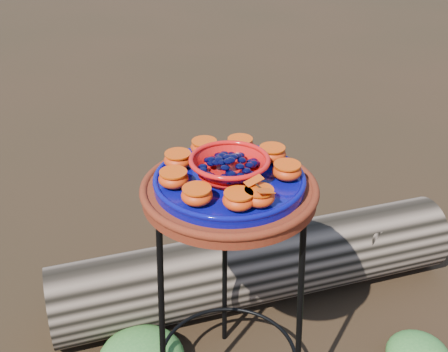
{
  "coord_description": "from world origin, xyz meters",
  "views": [
    {
      "loc": [
        -0.08,
        -1.18,
        1.43
      ],
      "look_at": [
        -0.01,
        0.0,
        0.76
      ],
      "focal_mm": 45.0,
      "sensor_mm": 36.0,
      "label": 1
    }
  ],
  "objects_px": {
    "red_bowl": "(229,168)",
    "cobalt_plate": "(229,182)",
    "driftwood_log": "(256,266)",
    "plant_stand": "(229,305)",
    "terracotta_saucer": "(229,192)"
  },
  "relations": [
    {
      "from": "red_bowl",
      "to": "driftwood_log",
      "type": "height_order",
      "value": "red_bowl"
    },
    {
      "from": "plant_stand",
      "to": "driftwood_log",
      "type": "bearing_deg",
      "value": 73.42
    },
    {
      "from": "terracotta_saucer",
      "to": "red_bowl",
      "type": "height_order",
      "value": "red_bowl"
    },
    {
      "from": "plant_stand",
      "to": "terracotta_saucer",
      "type": "distance_m",
      "value": 0.37
    },
    {
      "from": "terracotta_saucer",
      "to": "red_bowl",
      "type": "xyz_separation_m",
      "value": [
        0.0,
        0.0,
        0.07
      ]
    },
    {
      "from": "cobalt_plate",
      "to": "driftwood_log",
      "type": "height_order",
      "value": "cobalt_plate"
    },
    {
      "from": "plant_stand",
      "to": "terracotta_saucer",
      "type": "bearing_deg",
      "value": 0.0
    },
    {
      "from": "red_bowl",
      "to": "cobalt_plate",
      "type": "bearing_deg",
      "value": 0.0
    },
    {
      "from": "cobalt_plate",
      "to": "driftwood_log",
      "type": "bearing_deg",
      "value": 73.42
    },
    {
      "from": "cobalt_plate",
      "to": "driftwood_log",
      "type": "relative_size",
      "value": 0.25
    },
    {
      "from": "plant_stand",
      "to": "driftwood_log",
      "type": "distance_m",
      "value": 0.5
    },
    {
      "from": "cobalt_plate",
      "to": "terracotta_saucer",
      "type": "bearing_deg",
      "value": 0.0
    },
    {
      "from": "driftwood_log",
      "to": "plant_stand",
      "type": "bearing_deg",
      "value": -106.58
    },
    {
      "from": "cobalt_plate",
      "to": "driftwood_log",
      "type": "distance_m",
      "value": 0.76
    },
    {
      "from": "driftwood_log",
      "to": "red_bowl",
      "type": "bearing_deg",
      "value": -106.58
    }
  ]
}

